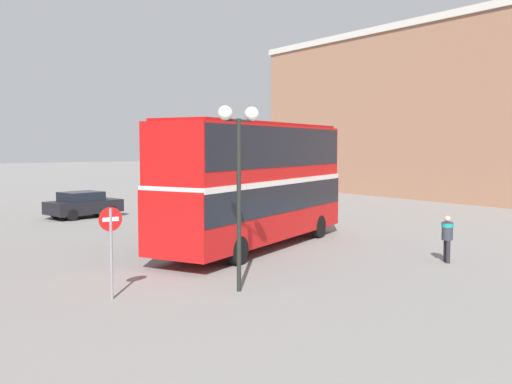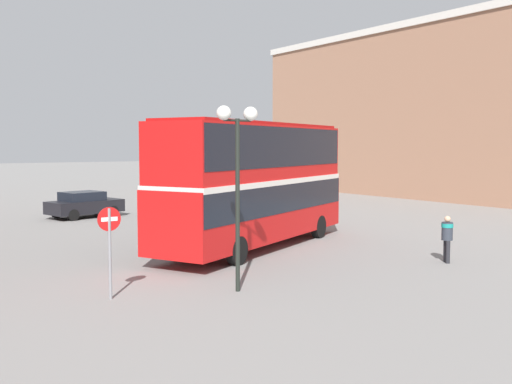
% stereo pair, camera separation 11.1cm
% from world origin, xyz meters
% --- Properties ---
extents(ground_plane, '(240.00, 240.00, 0.00)m').
position_xyz_m(ground_plane, '(0.00, 0.00, 0.00)').
color(ground_plane, gray).
extents(building_row_right, '(10.89, 40.06, 12.95)m').
position_xyz_m(building_row_right, '(26.42, 7.29, 6.48)').
color(building_row_right, '#9E7056').
rests_on(building_row_right, ground_plane).
extents(double_decker_bus, '(10.79, 6.96, 4.78)m').
position_xyz_m(double_decker_bus, '(0.15, -0.49, 2.72)').
color(double_decker_bus, red).
rests_on(double_decker_bus, ground_plane).
extents(pedestrian_foreground, '(0.54, 0.54, 1.58)m').
position_xyz_m(pedestrian_foreground, '(3.74, -6.55, 0.97)').
color(pedestrian_foreground, '#232328').
rests_on(pedestrian_foreground, ground_plane).
extents(parked_car_kerb_near, '(4.24, 2.67, 1.42)m').
position_xyz_m(parked_car_kerb_near, '(-2.09, 12.78, 0.72)').
color(parked_car_kerb_near, black).
rests_on(parked_car_kerb_near, ground_plane).
extents(street_lamp_twin_globe, '(1.23, 0.39, 4.97)m').
position_xyz_m(street_lamp_twin_globe, '(-4.17, -5.88, 3.88)').
color(street_lamp_twin_globe, black).
rests_on(street_lamp_twin_globe, ground_plane).
extents(no_entry_sign, '(0.62, 0.08, 2.37)m').
position_xyz_m(no_entry_sign, '(-7.30, -4.73, 1.59)').
color(no_entry_sign, gray).
rests_on(no_entry_sign, ground_plane).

